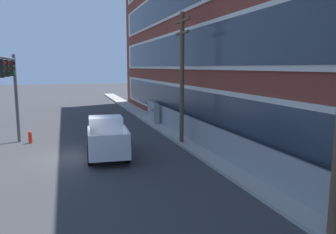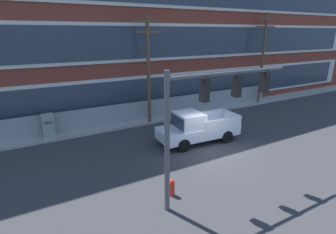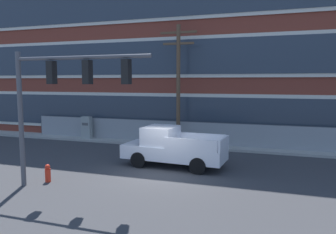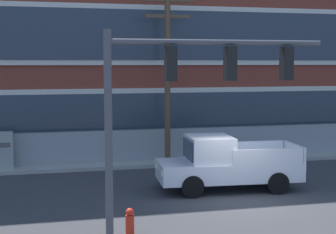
{
  "view_description": "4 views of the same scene",
  "coord_description": "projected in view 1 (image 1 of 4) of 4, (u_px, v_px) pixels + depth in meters",
  "views": [
    {
      "loc": [
        17.74,
        -0.57,
        4.78
      ],
      "look_at": [
        1.46,
        4.59,
        2.17
      ],
      "focal_mm": 35.0,
      "sensor_mm": 36.0,
      "label": 1
    },
    {
      "loc": [
        -9.13,
        -11.24,
        6.79
      ],
      "look_at": [
        -1.3,
        2.8,
        1.54
      ],
      "focal_mm": 28.0,
      "sensor_mm": 36.0,
      "label": 2
    },
    {
      "loc": [
        5.18,
        -14.26,
        4.37
      ],
      "look_at": [
        -0.64,
        3.06,
        2.37
      ],
      "focal_mm": 35.0,
      "sensor_mm": 36.0,
      "label": 3
    },
    {
      "loc": [
        -6.37,
        -16.31,
        4.73
      ],
      "look_at": [
        -1.24,
        5.19,
        2.39
      ],
      "focal_mm": 55.0,
      "sensor_mm": 36.0,
      "label": 4
    }
  ],
  "objects": [
    {
      "name": "utility_pole_near_corner",
      "position": [
        182.0,
        73.0,
        19.76
      ],
      "size": [
        2.41,
        0.26,
        7.98
      ],
      "color": "brown",
      "rests_on": "ground"
    },
    {
      "name": "ground_plane",
      "position": [
        79.0,
        157.0,
        17.61
      ],
      "size": [
        160.0,
        160.0,
        0.0
      ],
      "primitive_type": "plane",
      "color": "#38383A"
    },
    {
      "name": "brick_mill_building",
      "position": [
        290.0,
        13.0,
        19.69
      ],
      "size": [
        53.97,
        10.6,
        15.92
      ],
      "color": "brown",
      "rests_on": "ground"
    },
    {
      "name": "sidewalk_building_side",
      "position": [
        196.0,
        146.0,
        19.63
      ],
      "size": [
        80.0,
        1.62,
        0.16
      ],
      "primitive_type": "cube",
      "color": "#9E9B93",
      "rests_on": "ground"
    },
    {
      "name": "chain_link_fence",
      "position": [
        197.0,
        133.0,
        19.8
      ],
      "size": [
        24.74,
        0.06,
        1.67
      ],
      "color": "gray",
      "rests_on": "ground"
    },
    {
      "name": "electrical_cabinet",
      "position": [
        155.0,
        114.0,
        27.09
      ],
      "size": [
        0.73,
        0.43,
        1.78
      ],
      "color": "#939993",
      "rests_on": "ground"
    },
    {
      "name": "pickup_truck_white",
      "position": [
        107.0,
        138.0,
        17.84
      ],
      "size": [
        5.41,
        2.33,
        2.04
      ],
      "color": "silver",
      "rests_on": "ground"
    },
    {
      "name": "fire_hydrant",
      "position": [
        30.0,
        137.0,
        20.69
      ],
      "size": [
        0.24,
        0.24,
        0.78
      ],
      "color": "red",
      "rests_on": "ground"
    },
    {
      "name": "traffic_signal_mast",
      "position": [
        10.0,
        79.0,
        18.69
      ],
      "size": [
        5.9,
        0.43,
        5.56
      ],
      "color": "#4C4C51",
      "rests_on": "ground"
    }
  ]
}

